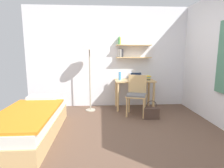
# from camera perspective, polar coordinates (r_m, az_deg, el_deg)

# --- Properties ---
(ground_plane) EXTENTS (5.28, 5.28, 0.00)m
(ground_plane) POSITION_cam_1_polar(r_m,az_deg,el_deg) (3.22, 1.78, -16.67)
(ground_plane) COLOR brown
(wall_back) EXTENTS (4.40, 0.27, 2.60)m
(wall_back) POSITION_cam_1_polar(r_m,az_deg,el_deg) (4.90, -0.26, 8.24)
(wall_back) COLOR white
(wall_back) RESTS_ON ground_plane
(bed) EXTENTS (0.88, 1.98, 0.54)m
(bed) POSITION_cam_1_polar(r_m,az_deg,el_deg) (3.51, -24.09, -11.00)
(bed) COLOR tan
(bed) RESTS_ON ground_plane
(desk) EXTENTS (0.98, 0.56, 0.75)m
(desk) POSITION_cam_1_polar(r_m,az_deg,el_deg) (4.72, 6.98, -0.50)
(desk) COLOR tan
(desk) RESTS_ON ground_plane
(desk_chair) EXTENTS (0.55, 0.52, 0.92)m
(desk_chair) POSITION_cam_1_polar(r_m,az_deg,el_deg) (4.25, 7.68, -2.81)
(desk_chair) COLOR tan
(desk_chair) RESTS_ON ground_plane
(standing_lamp) EXTENTS (0.41, 0.41, 1.73)m
(standing_lamp) POSITION_cam_1_polar(r_m,az_deg,el_deg) (4.45, -7.07, 10.92)
(standing_lamp) COLOR #B2A893
(standing_lamp) RESTS_ON ground_plane
(laptop) EXTENTS (0.32, 0.21, 0.19)m
(laptop) POSITION_cam_1_polar(r_m,az_deg,el_deg) (4.73, 7.53, 1.92)
(laptop) COLOR #B7BABF
(laptop) RESTS_ON desk
(water_bottle) EXTENTS (0.07, 0.07, 0.21)m
(water_bottle) POSITION_cam_1_polar(r_m,az_deg,el_deg) (4.63, 2.47, 2.51)
(water_bottle) COLOR #4C99DB
(water_bottle) RESTS_ON desk
(book_stack) EXTENTS (0.18, 0.23, 0.11)m
(book_stack) POSITION_cam_1_polar(r_m,az_deg,el_deg) (4.77, 10.71, 1.97)
(book_stack) COLOR #333338
(book_stack) RESTS_ON desk
(handbag) EXTENTS (0.33, 0.13, 0.41)m
(handbag) POSITION_cam_1_polar(r_m,az_deg,el_deg) (4.14, 12.12, -8.73)
(handbag) COLOR #4C382D
(handbag) RESTS_ON ground_plane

